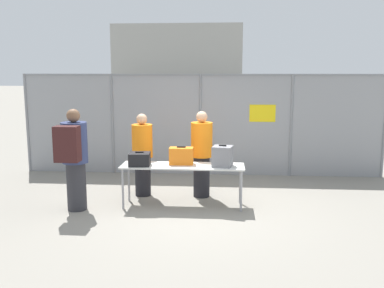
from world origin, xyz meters
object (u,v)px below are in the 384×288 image
object	(u,v)px
suitcase_orange	(181,156)
traveler_hooded	(74,156)
inspection_table	(183,168)
security_worker_far	(142,154)
security_worker_near	(202,153)
utility_trailer	(263,144)
suitcase_black	(140,159)
suitcase_grey	(222,156)

from	to	relation	value
suitcase_orange	traveler_hooded	xyz separation A→B (m)	(-1.82, -0.50, 0.07)
traveler_hooded	inspection_table	bearing A→B (deg)	26.13
inspection_table	security_worker_far	xyz separation A→B (m)	(-0.85, 0.62, 0.14)
security_worker_near	utility_trailer	distance (m)	4.34
security_worker_far	suitcase_black	bearing A→B (deg)	121.17
suitcase_grey	traveler_hooded	distance (m)	2.60
suitcase_black	security_worker_near	size ratio (longest dim) A/B	0.23
suitcase_orange	traveler_hooded	world-z (taller)	traveler_hooded
suitcase_black	security_worker_far	world-z (taller)	security_worker_far
traveler_hooded	security_worker_far	world-z (taller)	traveler_hooded
suitcase_black	suitcase_orange	size ratio (longest dim) A/B	0.90
suitcase_black	suitcase_grey	size ratio (longest dim) A/B	1.02
inspection_table	suitcase_orange	xyz separation A→B (m)	(-0.03, 0.08, 0.21)
suitcase_grey	security_worker_far	bearing A→B (deg)	157.45
security_worker_near	security_worker_far	distance (m)	1.16
security_worker_near	security_worker_far	size ratio (longest dim) A/B	1.03
suitcase_grey	suitcase_orange	bearing A→B (deg)	171.09
suitcase_black	utility_trailer	bearing A→B (deg)	61.06
security_worker_near	security_worker_far	bearing A→B (deg)	-3.86
suitcase_orange	utility_trailer	distance (m)	4.97
traveler_hooded	suitcase_black	bearing A→B (deg)	30.94
suitcase_orange	suitcase_grey	size ratio (longest dim) A/B	1.12
utility_trailer	security_worker_near	bearing A→B (deg)	-110.88
utility_trailer	suitcase_orange	bearing A→B (deg)	-112.33
security_worker_far	traveler_hooded	bearing A→B (deg)	70.13
inspection_table	security_worker_far	size ratio (longest dim) A/B	1.36
traveler_hooded	utility_trailer	bearing A→B (deg)	67.48
suitcase_orange	security_worker_far	xyz separation A→B (m)	(-0.82, 0.53, -0.08)
inspection_table	suitcase_black	bearing A→B (deg)	-174.59
suitcase_grey	traveler_hooded	xyz separation A→B (m)	(-2.57, -0.38, 0.04)
suitcase_black	security_worker_near	distance (m)	1.29
suitcase_grey	utility_trailer	xyz separation A→B (m)	(1.13, 4.69, -0.58)
security_worker_near	security_worker_far	xyz separation A→B (m)	(-1.16, -0.01, -0.03)
security_worker_near	utility_trailer	size ratio (longest dim) A/B	0.40
suitcase_black	traveler_hooded	xyz separation A→B (m)	(-1.09, -0.34, 0.11)
suitcase_black	security_worker_far	bearing A→B (deg)	96.78
inspection_table	suitcase_black	world-z (taller)	suitcase_black
security_worker_far	inspection_table	bearing A→B (deg)	168.41
security_worker_near	security_worker_far	world-z (taller)	security_worker_near
security_worker_near	utility_trailer	world-z (taller)	security_worker_near
suitcase_orange	suitcase_black	bearing A→B (deg)	-167.95
suitcase_grey	inspection_table	bearing A→B (deg)	177.38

